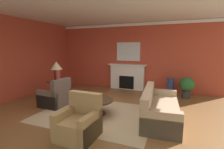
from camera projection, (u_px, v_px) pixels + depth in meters
ground_plane at (102, 113)px, 5.04m from camera, size 9.42×9.42×0.00m
wall_fireplace at (132, 57)px, 7.87m from camera, size 7.84×0.12×3.08m
wall_window at (18, 59)px, 6.41m from camera, size 0.12×7.16×3.08m
ceiling_panel at (106, 7)px, 4.83m from camera, size 7.84×7.16×0.06m
crown_moulding at (132, 25)px, 7.57m from camera, size 7.84×0.08×0.12m
area_rug at (96, 114)px, 4.95m from camera, size 3.30×2.49×0.01m
fireplace at (127, 77)px, 7.88m from camera, size 1.80×0.35×1.20m
mantel_mirror at (128, 52)px, 7.80m from camera, size 1.12×0.04×0.86m
sofa at (159, 109)px, 4.51m from camera, size 1.07×2.17×0.85m
armchair_near_window at (55, 97)px, 5.61m from camera, size 0.84×0.84×0.95m
armchair_facing_fireplace at (79, 124)px, 3.63m from camera, size 0.83×0.83×0.95m
coffee_table at (96, 103)px, 4.89m from camera, size 1.00×1.00×0.45m
side_table at (58, 89)px, 6.35m from camera, size 0.56×0.56×0.70m
table_lamp at (56, 67)px, 6.22m from camera, size 0.44×0.44×0.75m
vase_tall_corner at (170, 87)px, 6.93m from camera, size 0.30×0.30×0.70m
vase_on_side_table at (58, 76)px, 6.10m from camera, size 0.17×0.17×0.45m
book_red_cover at (94, 97)px, 5.06m from camera, size 0.29×0.24×0.06m
book_art_folio at (92, 96)px, 4.91m from camera, size 0.23×0.17×0.06m
book_small_novel at (93, 94)px, 5.00m from camera, size 0.26×0.25×0.04m
potted_plant at (187, 86)px, 6.46m from camera, size 0.56×0.56×0.83m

